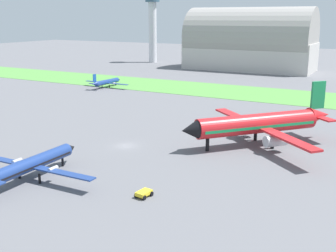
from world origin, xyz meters
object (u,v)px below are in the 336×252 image
at_px(airplane_foreground_turboprop, 31,164).
at_px(control_tower, 153,23).
at_px(airplane_taxiing_turboprop, 106,82).
at_px(baggage_cart_near_gate, 144,193).
at_px(airplane_midfield_jet, 260,124).

distance_m(airplane_foreground_turboprop, control_tower, 181.54).
bearing_deg(airplane_taxiing_turboprop, baggage_cart_near_gate, -138.33).
bearing_deg(airplane_foreground_turboprop, airplane_taxiing_turboprop, 28.50).
height_order(airplane_taxiing_turboprop, baggage_cart_near_gate, airplane_taxiing_turboprop).
distance_m(airplane_taxiing_turboprop, airplane_foreground_turboprop, 90.87).
xyz_separation_m(airplane_foreground_turboprop, baggage_cart_near_gate, (19.25, 2.80, -2.11)).
xyz_separation_m(airplane_foreground_turboprop, control_tower, (-74.48, 164.44, 19.25)).
relative_size(airplane_taxiing_turboprop, airplane_foreground_turboprop, 0.78).
height_order(baggage_cart_near_gate, control_tower, control_tower).
bearing_deg(airplane_taxiing_turboprop, airplane_foreground_turboprop, -148.86).
bearing_deg(control_tower, baggage_cart_near_gate, -59.89).
distance_m(airplane_midfield_jet, airplane_foreground_turboprop, 44.56).
xyz_separation_m(airplane_midfield_jet, airplane_foreground_turboprop, (-26.34, -35.90, -1.76)).
bearing_deg(baggage_cart_near_gate, control_tower, 37.24).
relative_size(airplane_midfield_jet, control_tower, 0.77).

